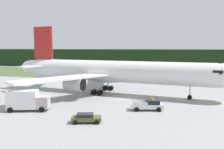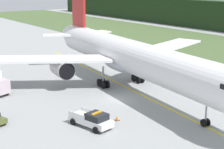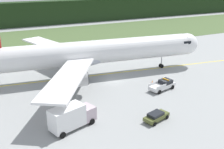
{
  "view_description": "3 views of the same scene",
  "coord_description": "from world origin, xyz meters",
  "px_view_note": "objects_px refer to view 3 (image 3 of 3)",
  "views": [
    {
      "loc": [
        10.92,
        -47.37,
        10.51
      ],
      "look_at": [
        -3.2,
        3.36,
        4.54
      ],
      "focal_mm": 37.98,
      "sensor_mm": 36.0,
      "label": 1
    },
    {
      "loc": [
        38.99,
        -27.87,
        15.85
      ],
      "look_at": [
        0.26,
        -1.11,
        3.81
      ],
      "focal_mm": 58.2,
      "sensor_mm": 36.0,
      "label": 2
    },
    {
      "loc": [
        -22.47,
        -46.34,
        20.34
      ],
      "look_at": [
        -1.1,
        -1.62,
        2.03
      ],
      "focal_mm": 43.77,
      "sensor_mm": 36.0,
      "label": 3
    }
  ],
  "objects_px": {
    "airliner": "(88,53)",
    "catering_truck": "(71,116)",
    "staff_car": "(156,116)",
    "apron_cone": "(152,82)",
    "ops_pickup_truck": "(163,85)"
  },
  "relations": [
    {
      "from": "airliner",
      "to": "apron_cone",
      "type": "bearing_deg",
      "value": -42.99
    },
    {
      "from": "airliner",
      "to": "ops_pickup_truck",
      "type": "bearing_deg",
      "value": -52.01
    },
    {
      "from": "ops_pickup_truck",
      "to": "staff_car",
      "type": "distance_m",
      "value": 11.87
    },
    {
      "from": "catering_truck",
      "to": "apron_cone",
      "type": "bearing_deg",
      "value": 25.36
    },
    {
      "from": "airliner",
      "to": "catering_truck",
      "type": "relative_size",
      "value": 7.3
    },
    {
      "from": "airliner",
      "to": "catering_truck",
      "type": "bearing_deg",
      "value": -117.63
    },
    {
      "from": "apron_cone",
      "to": "catering_truck",
      "type": "bearing_deg",
      "value": -154.64
    },
    {
      "from": "ops_pickup_truck",
      "to": "catering_truck",
      "type": "bearing_deg",
      "value": -163.44
    },
    {
      "from": "apron_cone",
      "to": "staff_car",
      "type": "bearing_deg",
      "value": -121.3
    },
    {
      "from": "ops_pickup_truck",
      "to": "catering_truck",
      "type": "xyz_separation_m",
      "value": [
        -19.51,
        -5.8,
        0.93
      ]
    },
    {
      "from": "staff_car",
      "to": "apron_cone",
      "type": "distance_m",
      "value": 14.67
    },
    {
      "from": "staff_car",
      "to": "ops_pickup_truck",
      "type": "bearing_deg",
      "value": 50.0
    },
    {
      "from": "catering_truck",
      "to": "apron_cone",
      "type": "xyz_separation_m",
      "value": [
        19.5,
        9.24,
        -1.53
      ]
    },
    {
      "from": "staff_car",
      "to": "apron_cone",
      "type": "relative_size",
      "value": 7.29
    },
    {
      "from": "ops_pickup_truck",
      "to": "apron_cone",
      "type": "distance_m",
      "value": 3.49
    }
  ]
}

